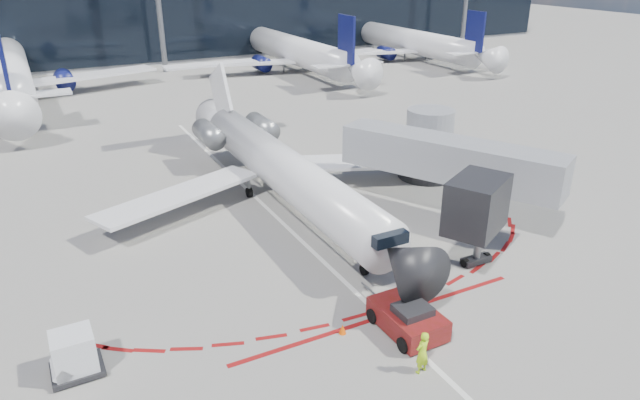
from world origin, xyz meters
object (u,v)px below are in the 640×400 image
regional_jet (278,165)px  uld_container (74,354)px  pushback_tug (408,318)px  ramp_worker (422,352)px

regional_jet → uld_container: (-13.24, -11.44, -1.51)m
regional_jet → pushback_tug: (-0.74, -14.95, -1.79)m
pushback_tug → uld_container: uld_container is taller
ramp_worker → uld_container: 12.86m
pushback_tug → ramp_worker: size_ratio=2.90×
uld_container → ramp_worker: bearing=-28.0°
regional_jet → uld_container: regional_jet is taller
uld_container → regional_jet: bearing=40.0°
regional_jet → pushback_tug: 15.08m
regional_jet → ramp_worker: regional_jet is taller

